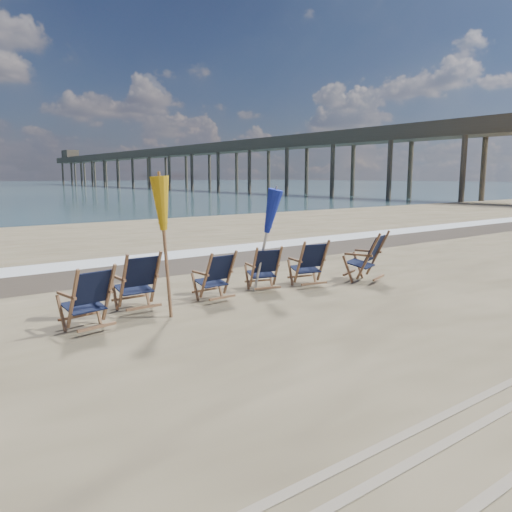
# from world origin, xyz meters

# --- Properties ---
(surf_foam) EXTENTS (200.00, 1.40, 0.01)m
(surf_foam) POSITION_xyz_m (0.00, 8.30, 0.00)
(surf_foam) COLOR silver
(surf_foam) RESTS_ON ground
(wet_sand_strip) EXTENTS (200.00, 2.60, 0.00)m
(wet_sand_strip) POSITION_xyz_m (0.00, 6.80, 0.00)
(wet_sand_strip) COLOR #42362A
(wet_sand_strip) RESTS_ON ground
(beach_chair_0) EXTENTS (0.76, 0.82, 1.02)m
(beach_chair_0) POSITION_xyz_m (-2.56, 2.48, 0.51)
(beach_chair_0) COLOR black
(beach_chair_0) RESTS_ON ground
(beach_chair_1) EXTENTS (0.67, 0.76, 1.05)m
(beach_chair_1) POSITION_xyz_m (-1.51, 3.06, 0.53)
(beach_chair_1) COLOR black
(beach_chair_1) RESTS_ON ground
(beach_chair_2) EXTENTS (0.64, 0.71, 0.95)m
(beach_chair_2) POSITION_xyz_m (-0.10, 2.87, 0.48)
(beach_chair_2) COLOR black
(beach_chair_2) RESTS_ON ground
(beach_chair_3) EXTENTS (0.75, 0.80, 0.93)m
(beach_chair_3) POSITION_xyz_m (1.08, 2.91, 0.46)
(beach_chair_3) COLOR black
(beach_chair_3) RESTS_ON ground
(beach_chair_4) EXTENTS (0.79, 0.85, 1.00)m
(beach_chair_4) POSITION_xyz_m (2.10, 2.66, 0.50)
(beach_chair_4) COLOR black
(beach_chair_4) RESTS_ON ground
(beach_chair_5) EXTENTS (0.96, 1.01, 1.12)m
(beach_chair_5) POSITION_xyz_m (3.52, 2.39, 0.56)
(beach_chair_5) COLOR black
(beach_chair_5) RESTS_ON ground
(umbrella_yellow) EXTENTS (0.30, 0.30, 2.27)m
(umbrella_yellow) POSITION_xyz_m (-1.60, 2.49, 1.74)
(umbrella_yellow) COLOR #8D5F3F
(umbrella_yellow) RESTS_ON ground
(umbrella_blue) EXTENTS (0.30, 0.30, 2.06)m
(umbrella_blue) POSITION_xyz_m (0.76, 2.95, 1.54)
(umbrella_blue) COLOR #A5A5AD
(umbrella_blue) RESTS_ON ground
(fishing_pier) EXTENTS (4.40, 140.00, 9.30)m
(fishing_pier) POSITION_xyz_m (38.00, 74.00, 4.65)
(fishing_pier) COLOR brown
(fishing_pier) RESTS_ON ground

